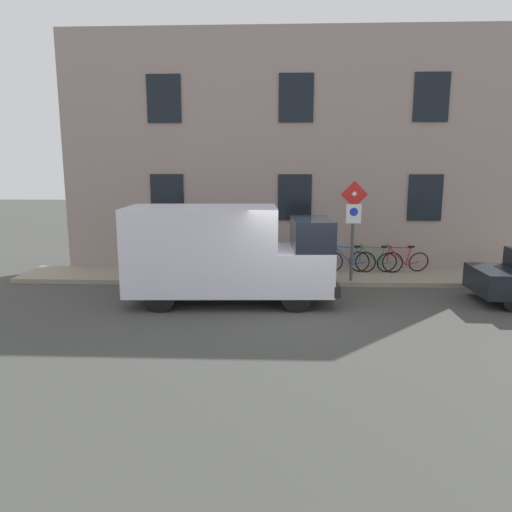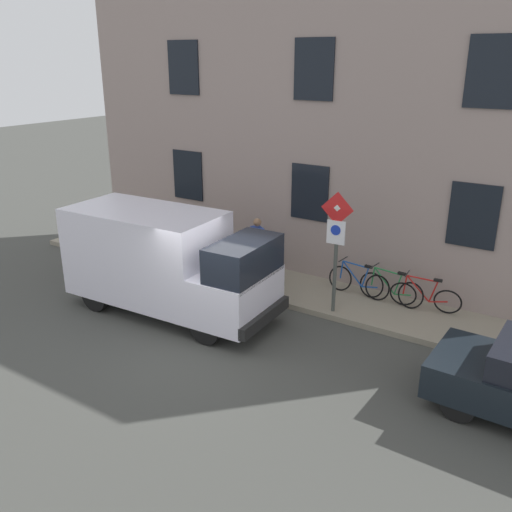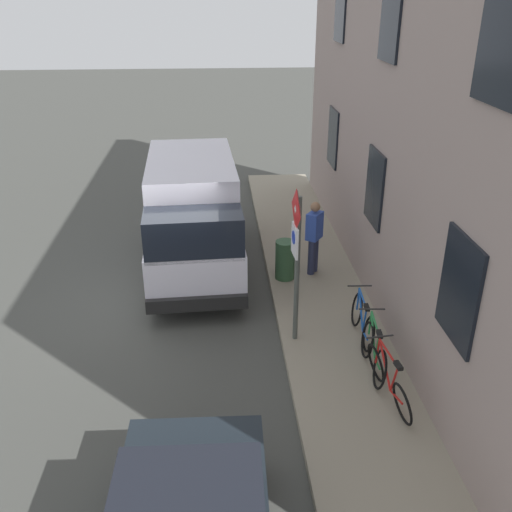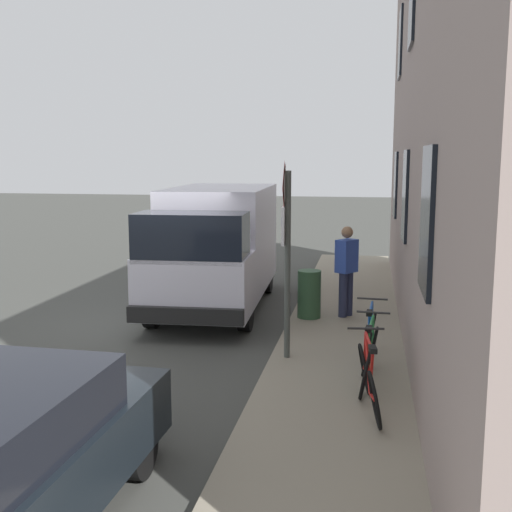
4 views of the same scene
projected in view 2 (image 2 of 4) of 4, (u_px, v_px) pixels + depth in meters
The scene contains 10 objects.
ground_plane at pixel (214, 342), 12.20m from camera, with size 80.00×80.00×0.00m, color #40413C.
sidewalk_slab at pixel (289, 288), 14.84m from camera, with size 2.03×17.37×0.14m, color gray.
building_facade at pixel (318, 138), 14.60m from camera, with size 0.75×15.37×7.84m.
sign_post_stacked at pixel (336, 236), 12.69m from camera, with size 0.16×0.56×2.84m.
delivery_van at pixel (166, 260), 13.24m from camera, with size 2.24×5.41×2.50m.
bicycle_red at pixel (425, 296), 13.27m from camera, with size 0.47×1.72×0.89m.
bicycle_green at pixel (391, 288), 13.71m from camera, with size 0.46×1.72×0.89m.
bicycle_blue at pixel (358, 281), 14.15m from camera, with size 0.46×1.72×0.89m.
pedestrian at pixel (257, 246), 15.04m from camera, with size 0.44×0.48×1.72m.
litter_bin at pixel (251, 272), 14.56m from camera, with size 0.44×0.44×0.90m, color #2D5133.
Camera 2 is at (-8.56, -6.69, 5.94)m, focal length 38.66 mm.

